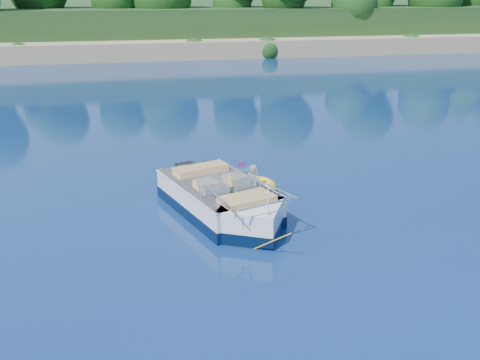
{
  "coord_description": "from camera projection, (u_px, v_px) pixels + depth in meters",
  "views": [
    {
      "loc": [
        -5.18,
        -11.75,
        5.84
      ],
      "look_at": [
        -2.27,
        1.76,
        0.85
      ],
      "focal_mm": 40.0,
      "sensor_mm": 36.0,
      "label": 1
    }
  ],
  "objects": [
    {
      "name": "boy",
      "position": [
        251.0,
        191.0,
        16.23
      ],
      "size": [
        0.64,
        0.8,
        1.44
      ],
      "primitive_type": "imported",
      "rotation": [
        0.0,
        -0.17,
        2.06
      ],
      "color": "tan",
      "rests_on": "ground"
    },
    {
      "name": "ground",
      "position": [
        340.0,
        227.0,
        13.81
      ],
      "size": [
        160.0,
        160.0,
        0.0
      ],
      "primitive_type": "plane",
      "color": "#091D43",
      "rests_on": "ground"
    },
    {
      "name": "tow_tube",
      "position": [
        254.0,
        187.0,
        16.29
      ],
      "size": [
        1.79,
        1.79,
        0.37
      ],
      "rotation": [
        0.0,
        0.0,
        -0.34
      ],
      "color": "yellow",
      "rests_on": "ground"
    },
    {
      "name": "shoreline",
      "position": [
        160.0,
        26.0,
        72.11
      ],
      "size": [
        170.0,
        59.0,
        6.0
      ],
      "color": "tan",
      "rests_on": "ground"
    },
    {
      "name": "motorboat",
      "position": [
        224.0,
        203.0,
        14.39
      ],
      "size": [
        3.1,
        5.5,
        1.9
      ],
      "rotation": [
        0.0,
        0.0,
        0.31
      ],
      "color": "silver",
      "rests_on": "ground"
    }
  ]
}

